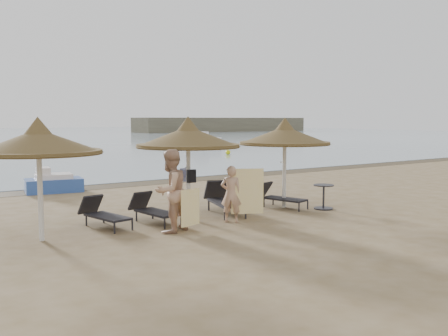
% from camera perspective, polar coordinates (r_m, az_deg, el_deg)
% --- Properties ---
extents(ground, '(160.00, 160.00, 0.00)m').
position_cam_1_polar(ground, '(12.26, -1.02, -7.26)').
color(ground, '#8B7758').
rests_on(ground, ground).
extents(wet_sand_strip, '(200.00, 1.60, 0.01)m').
position_cam_1_polar(wet_sand_strip, '(20.65, -15.56, -2.18)').
color(wet_sand_strip, '#483B26').
rests_on(wet_sand_strip, ground).
extents(palapa_left, '(2.81, 2.81, 2.79)m').
position_cam_1_polar(palapa_left, '(11.78, -20.45, 2.77)').
color(palapa_left, silver).
rests_on(palapa_left, ground).
extents(palapa_center, '(2.83, 2.83, 2.81)m').
position_cam_1_polar(palapa_center, '(13.48, -4.13, 3.49)').
color(palapa_center, silver).
rests_on(palapa_center, ground).
extents(palapa_right, '(2.80, 2.80, 2.78)m').
position_cam_1_polar(palapa_right, '(15.41, 6.96, 3.65)').
color(palapa_right, silver).
rests_on(palapa_right, ground).
extents(lounger_far_left, '(0.89, 1.78, 0.76)m').
position_cam_1_polar(lounger_far_left, '(13.12, -13.71, -5.03)').
color(lounger_far_left, '#26252B').
rests_on(lounger_far_left, ground).
extents(lounger_near_left, '(0.80, 1.79, 0.77)m').
position_cam_1_polar(lounger_near_left, '(13.42, -8.21, -4.67)').
color(lounger_near_left, '#26252B').
rests_on(lounger_near_left, ground).
extents(lounger_near_right, '(1.19, 2.11, 0.90)m').
position_cam_1_polar(lounger_near_right, '(14.61, -0.14, -3.55)').
color(lounger_near_right, '#26252B').
rests_on(lounger_near_right, ground).
extents(lounger_far_right, '(0.99, 1.77, 0.75)m').
position_cam_1_polar(lounger_far_right, '(15.60, 6.20, -3.24)').
color(lounger_far_right, '#26252B').
rests_on(lounger_far_right, ground).
extents(side_table, '(0.62, 0.62, 0.75)m').
position_cam_1_polar(side_table, '(15.48, 11.31, -3.34)').
color(side_table, '#26252B').
rests_on(side_table, ground).
extents(person_left, '(1.26, 1.05, 2.34)m').
position_cam_1_polar(person_left, '(12.06, -6.16, -1.87)').
color(person_left, tan).
rests_on(person_left, ground).
extents(person_right, '(0.95, 0.93, 1.75)m').
position_cam_1_polar(person_right, '(13.17, 0.82, -2.48)').
color(person_right, tan).
rests_on(person_right, ground).
extents(towel_left, '(0.62, 0.20, 0.90)m').
position_cam_1_polar(towel_left, '(12.01, -3.86, -4.53)').
color(towel_left, yellow).
rests_on(towel_left, ground).
extents(towel_right, '(0.77, 0.43, 1.20)m').
position_cam_1_polar(towel_right, '(13.18, 2.69, -2.68)').
color(towel_right, yellow).
rests_on(towel_right, ground).
extents(bag_patterned, '(0.30, 0.16, 0.37)m').
position_cam_1_polar(bag_patterned, '(13.71, -4.48, -0.77)').
color(bag_patterned, silver).
rests_on(bag_patterned, ground).
extents(bag_dark, '(0.25, 0.09, 0.36)m').
position_cam_1_polar(bag_dark, '(13.42, -3.75, -0.93)').
color(bag_dark, black).
rests_on(bag_dark, ground).
extents(pedal_boat, '(2.18, 1.49, 0.94)m').
position_cam_1_polar(pedal_boat, '(19.79, -18.95, -1.60)').
color(pedal_boat, '#2E52A5').
rests_on(pedal_boat, ground).
extents(buoy_right, '(0.37, 0.37, 0.37)m').
position_cam_1_polar(buoy_right, '(38.21, 0.46, 1.81)').
color(buoy_right, '#D3D107').
rests_on(buoy_right, ground).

